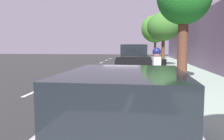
{
  "coord_description": "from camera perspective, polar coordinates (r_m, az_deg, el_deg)",
  "views": [
    {
      "loc": [
        1.27,
        -16.63,
        1.86
      ],
      "look_at": [
        0.32,
        -8.52,
        1.01
      ],
      "focal_mm": 37.42,
      "sensor_mm": 36.0,
      "label": 1
    }
  ],
  "objects": [
    {
      "name": "lane_stripe_bike_edge",
      "position": [
        16.74,
        4.45,
        -0.45
      ],
      "size": [
        0.12,
        42.69,
        0.01
      ],
      "primitive_type": "cube",
      "color": "white",
      "rests_on": "ground"
    },
    {
      "name": "street_tree_far_end",
      "position": [
        20.74,
        12.47,
        10.27
      ],
      "size": [
        2.82,
        2.82,
        4.57
      ],
      "color": "brown",
      "rests_on": "sidewalk"
    },
    {
      "name": "parked_suv_tan_mid",
      "position": [
        21.27,
        5.72,
        3.66
      ],
      "size": [
        2.2,
        4.81,
        1.99
      ],
      "color": "tan",
      "rests_on": "ground"
    },
    {
      "name": "curb_edge",
      "position": [
        16.74,
        9.48,
        -0.26
      ],
      "size": [
        0.16,
        42.69,
        0.15
      ],
      "primitive_type": "cube",
      "color": "gray",
      "rests_on": "ground"
    },
    {
      "name": "cyclist_with_backpack",
      "position": [
        7.71,
        11.03,
        0.27
      ],
      "size": [
        0.44,
        0.62,
        1.81
      ],
      "color": "#C6B284",
      "rests_on": "ground"
    },
    {
      "name": "parked_sedan_green_far",
      "position": [
        27.35,
        6.15,
        3.58
      ],
      "size": [
        1.92,
        4.44,
        1.52
      ],
      "color": "#1E512D",
      "rests_on": "ground"
    },
    {
      "name": "lane_stripe_centre",
      "position": [
        15.96,
        -8.67,
        -0.81
      ],
      "size": [
        0.14,
        40.0,
        0.01
      ],
      "color": "white",
      "rests_on": "ground"
    },
    {
      "name": "parked_sedan_silver_nearest",
      "position": [
        3.3,
        3.13,
        -13.73
      ],
      "size": [
        1.94,
        4.45,
        1.52
      ],
      "color": "#B7BABF",
      "rests_on": "ground"
    },
    {
      "name": "building_facade",
      "position": [
        17.32,
        23.13,
        6.7
      ],
      "size": [
        0.5,
        42.69,
        4.47
      ],
      "primitive_type": "cube",
      "color": "gray",
      "rests_on": "ground"
    },
    {
      "name": "sidewalk",
      "position": [
        16.95,
        16.01,
        -0.34
      ],
      "size": [
        3.7,
        42.69,
        0.15
      ],
      "primitive_type": "cube",
      "color": "#99AF9E",
      "rests_on": "ground"
    },
    {
      "name": "fire_hydrant",
      "position": [
        8.27,
        15.38,
        -3.21
      ],
      "size": [
        0.22,
        0.22,
        0.84
      ],
      "color": "red",
      "rests_on": "sidewalk"
    },
    {
      "name": "street_tree_corner",
      "position": [
        31.13,
        10.55,
        9.83
      ],
      "size": [
        3.6,
        3.6,
        5.67
      ],
      "color": "brown",
      "rests_on": "sidewalk"
    },
    {
      "name": "bicycle_at_curb",
      "position": [
        8.24,
        9.14,
        -4.61
      ],
      "size": [
        1.71,
        0.46,
        0.74
      ],
      "color": "black",
      "rests_on": "ground"
    },
    {
      "name": "ground",
      "position": [
        16.78,
        2.31,
        -0.44
      ],
      "size": [
        68.3,
        68.3,
        0.0
      ],
      "primitive_type": "plane",
      "color": "#2A2A2A"
    },
    {
      "name": "pedestrian_on_phone",
      "position": [
        29.66,
        12.38,
        4.27
      ],
      "size": [
        0.32,
        0.6,
        1.63
      ],
      "color": "black",
      "rests_on": "sidewalk"
    },
    {
      "name": "parked_pickup_black_second",
      "position": [
        15.0,
        5.32,
        2.24
      ],
      "size": [
        2.1,
        5.33,
        1.95
      ],
      "color": "black",
      "rests_on": "ground"
    }
  ]
}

